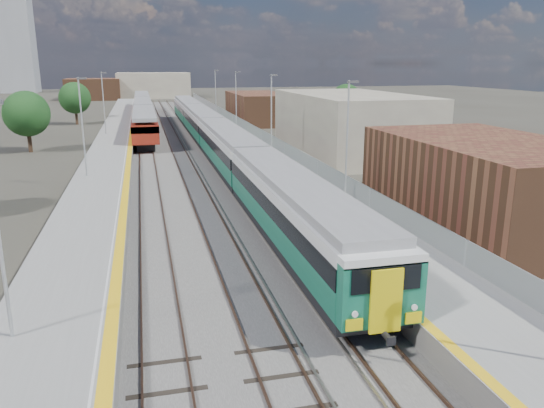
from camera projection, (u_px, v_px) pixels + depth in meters
name	position (u px, v px, depth m)	size (l,w,h in m)	color
ground	(197.00, 152.00, 59.01)	(320.00, 320.00, 0.00)	#47443A
ballast_bed	(175.00, 149.00, 60.84)	(10.50, 155.00, 0.06)	#565451
tracks	(179.00, 146.00, 62.53)	(8.96, 160.00, 0.17)	#4C3323
platform_right	(240.00, 142.00, 62.42)	(4.70, 155.00, 8.52)	slate
platform_left	(113.00, 147.00, 59.15)	(4.30, 155.00, 8.52)	slate
buildings	(88.00, 59.00, 135.32)	(72.00, 185.50, 40.00)	brown
green_train	(213.00, 134.00, 56.04)	(2.99, 83.25, 3.29)	black
red_train	(143.00, 111.00, 84.44)	(2.98, 60.34, 3.76)	black
tree_b	(27.00, 114.00, 57.54)	(4.93, 4.93, 6.68)	#382619
tree_c	(75.00, 98.00, 84.05)	(4.93, 4.93, 6.69)	#382619
tree_d	(346.00, 100.00, 81.28)	(4.80, 4.80, 6.51)	#382619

